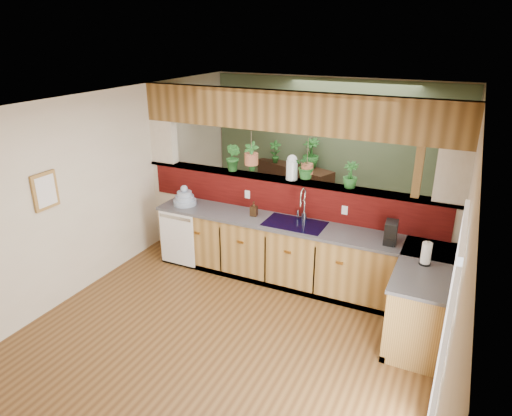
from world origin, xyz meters
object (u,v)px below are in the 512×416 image
at_px(faucet, 303,203).
at_px(coffee_maker, 391,233).
at_px(soap_dispenser, 254,209).
at_px(paper_towel, 426,254).
at_px(shelving_console, 294,192).
at_px(dish_stack, 185,199).
at_px(glass_jar, 292,167).

distance_m(faucet, coffee_maker, 1.24).
height_order(soap_dispenser, paper_towel, paper_towel).
height_order(faucet, shelving_console, faucet).
distance_m(dish_stack, glass_jar, 1.69).
distance_m(faucet, glass_jar, 0.53).
height_order(faucet, soap_dispenser, faucet).
xyz_separation_m(dish_stack, coffee_maker, (3.01, -0.02, 0.03)).
bearing_deg(glass_jar, soap_dispenser, -139.78).
height_order(dish_stack, soap_dispenser, dish_stack).
bearing_deg(soap_dispenser, faucet, 11.02).
relative_size(glass_jar, shelving_console, 0.23).
xyz_separation_m(paper_towel, glass_jar, (-1.93, 0.82, 0.54)).
relative_size(dish_stack, coffee_maker, 1.26).
xyz_separation_m(faucet, glass_jar, (-0.26, 0.22, 0.41)).
height_order(faucet, glass_jar, glass_jar).
height_order(dish_stack, paper_towel, dish_stack).
distance_m(coffee_maker, paper_towel, 0.60).
relative_size(faucet, glass_jar, 1.35).
distance_m(coffee_maker, glass_jar, 1.63).
relative_size(dish_stack, glass_jar, 0.98).
bearing_deg(shelving_console, paper_towel, -24.61).
height_order(soap_dispenser, glass_jar, glass_jar).
distance_m(glass_jar, shelving_console, 2.28).
distance_m(dish_stack, soap_dispenser, 1.12).
xyz_separation_m(glass_jar, shelving_console, (-0.67, 1.90, -1.07)).
relative_size(faucet, dish_stack, 1.39).
bearing_deg(dish_stack, faucet, 5.72).
distance_m(paper_towel, shelving_console, 3.79).
distance_m(coffee_maker, shelving_console, 3.20).
height_order(coffee_maker, glass_jar, glass_jar).
height_order(coffee_maker, shelving_console, coffee_maker).
bearing_deg(soap_dispenser, coffee_maker, -2.14).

